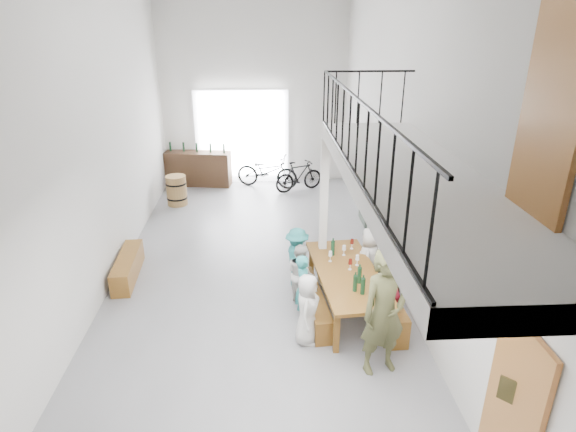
{
  "coord_description": "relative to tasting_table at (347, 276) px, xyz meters",
  "views": [
    {
      "loc": [
        0.21,
        -8.52,
        4.83
      ],
      "look_at": [
        0.65,
        -0.5,
        1.47
      ],
      "focal_mm": 30.0,
      "sensor_mm": 36.0,
      "label": 1
    }
  ],
  "objects": [
    {
      "name": "floor",
      "position": [
        -1.62,
        1.39,
        -0.71
      ],
      "size": [
        12.0,
        12.0,
        0.0
      ],
      "primitive_type": "plane",
      "color": "slate",
      "rests_on": "ground"
    },
    {
      "name": "room_walls",
      "position": [
        -1.62,
        1.39,
        2.85
      ],
      "size": [
        12.0,
        12.0,
        12.0
      ],
      "color": "silver",
      "rests_on": "ground"
    },
    {
      "name": "gateway_portal",
      "position": [
        -2.02,
        7.33,
        0.69
      ],
      "size": [
        2.8,
        0.08,
        2.8
      ],
      "primitive_type": "cube",
      "color": "white",
      "rests_on": "ground"
    },
    {
      "name": "right_wall_decor",
      "position": [
        1.08,
        -0.47,
        1.04
      ],
      "size": [
        0.07,
        8.28,
        5.07
      ],
      "color": "#935B27",
      "rests_on": "ground"
    },
    {
      "name": "balcony",
      "position": [
        0.36,
        -1.73,
        2.26
      ],
      "size": [
        1.52,
        5.62,
        4.0
      ],
      "color": "silver",
      "rests_on": "ground"
    },
    {
      "name": "tasting_table",
      "position": [
        0.0,
        0.0,
        0.0
      ],
      "size": [
        1.21,
        2.55,
        0.79
      ],
      "rotation": [
        0.0,
        0.0,
        0.08
      ],
      "color": "brown",
      "rests_on": "ground"
    },
    {
      "name": "bench_inner",
      "position": [
        -0.58,
        -0.05,
        -0.49
      ],
      "size": [
        0.47,
        1.86,
        0.42
      ],
      "primitive_type": "cube",
      "rotation": [
        0.0,
        0.0,
        0.1
      ],
      "color": "brown",
      "rests_on": "ground"
    },
    {
      "name": "bench_wall",
      "position": [
        0.62,
        -0.01,
        -0.45
      ],
      "size": [
        0.38,
        2.25,
        0.51
      ],
      "primitive_type": "cube",
      "rotation": [
        0.0,
        0.0,
        0.04
      ],
      "color": "brown",
      "rests_on": "ground"
    },
    {
      "name": "tableware",
      "position": [
        0.03,
        0.02,
        0.23
      ],
      "size": [
        0.54,
        1.64,
        0.35
      ],
      "color": "#11331C",
      "rests_on": "tasting_table"
    },
    {
      "name": "side_bench",
      "position": [
        -4.12,
        1.41,
        -0.48
      ],
      "size": [
        0.44,
        1.62,
        0.45
      ],
      "primitive_type": "cube",
      "rotation": [
        0.0,
        0.0,
        0.05
      ],
      "color": "brown",
      "rests_on": "ground"
    },
    {
      "name": "oak_barrel",
      "position": [
        -3.77,
        5.39,
        -0.3
      ],
      "size": [
        0.56,
        0.56,
        0.82
      ],
      "color": "brown",
      "rests_on": "ground"
    },
    {
      "name": "serving_counter",
      "position": [
        -3.37,
        7.04,
        -0.19
      ],
      "size": [
        2.02,
        0.82,
        1.03
      ],
      "primitive_type": "cube",
      "rotation": [
        0.0,
        0.0,
        -0.15
      ],
      "color": "#342312",
      "rests_on": "ground"
    },
    {
      "name": "counter_bottles",
      "position": [
        -3.37,
        7.05,
        0.47
      ],
      "size": [
        1.69,
        0.37,
        0.28
      ],
      "color": "#11331C",
      "rests_on": "serving_counter"
    },
    {
      "name": "guest_left_a",
      "position": [
        -0.76,
        -0.8,
        -0.11
      ],
      "size": [
        0.52,
        0.66,
        1.19
      ],
      "primitive_type": "imported",
      "rotation": [
        0.0,
        0.0,
        1.29
      ],
      "color": "beige",
      "rests_on": "ground"
    },
    {
      "name": "guest_left_b",
      "position": [
        -0.76,
        -0.16,
        -0.11
      ],
      "size": [
        0.31,
        0.45,
        1.19
      ],
      "primitive_type": "imported",
      "rotation": [
        0.0,
        0.0,
        1.52
      ],
      "color": "teal",
      "rests_on": "ground"
    },
    {
      "name": "guest_left_c",
      "position": [
        -0.77,
        0.39,
        -0.15
      ],
      "size": [
        0.61,
        0.67,
        1.12
      ],
      "primitive_type": "imported",
      "rotation": [
        0.0,
        0.0,
        2.0
      ],
      "color": "beige",
      "rests_on": "ground"
    },
    {
      "name": "guest_left_d",
      "position": [
        -0.8,
        0.88,
        -0.1
      ],
      "size": [
        0.62,
        0.87,
        1.21
      ],
      "primitive_type": "imported",
      "rotation": [
        0.0,
        0.0,
        1.8
      ],
      "color": "teal",
      "rests_on": "ground"
    },
    {
      "name": "guest_right_a",
      "position": [
        0.58,
        -0.55,
        -0.15
      ],
      "size": [
        0.51,
        0.7,
        1.11
      ],
      "primitive_type": "imported",
      "rotation": [
        0.0,
        0.0,
        -1.16
      ],
      "color": "#B21E33",
      "rests_on": "ground"
    },
    {
      "name": "guest_right_b",
      "position": [
        0.61,
        0.07,
        -0.19
      ],
      "size": [
        0.39,
        0.98,
        1.04
      ],
      "primitive_type": "imported",
      "rotation": [
        0.0,
        0.0,
        -1.49
      ],
      "color": "black",
      "rests_on": "ground"
    },
    {
      "name": "guest_right_c",
      "position": [
        0.54,
        0.74,
        -0.08
      ],
      "size": [
        0.59,
        0.71,
        1.25
      ],
      "primitive_type": "imported",
      "rotation": [
        0.0,
        0.0,
        -1.94
      ],
      "color": "beige",
      "rests_on": "ground"
    },
    {
      "name": "host_standing",
      "position": [
        0.26,
        -1.51,
        0.26
      ],
      "size": [
        0.8,
        0.63,
        1.93
      ],
      "primitive_type": "imported",
      "rotation": [
        0.0,
        0.0,
        0.27
      ],
      "color": "#474929",
      "rests_on": "ground"
    },
    {
      "name": "potted_plant",
      "position": [
        0.83,
        1.71,
        -0.51
      ],
      "size": [
        0.4,
        0.36,
        0.4
      ],
      "primitive_type": "imported",
      "rotation": [
        0.0,
        0.0,
        0.16
      ],
      "color": "#1E461A",
      "rests_on": "ground"
    },
    {
      "name": "bicycle_near",
      "position": [
        -1.28,
        6.72,
        -0.21
      ],
      "size": [
        1.99,
        1.19,
        0.99
      ],
      "primitive_type": "imported",
      "rotation": [
        0.0,
        0.0,
        1.26
      ],
      "color": "black",
      "rests_on": "ground"
    },
    {
      "name": "bicycle_far",
      "position": [
        -0.35,
        6.33,
        -0.25
      ],
      "size": [
        1.56,
        1.0,
        0.91
      ],
      "primitive_type": "imported",
      "rotation": [
        0.0,
        0.0,
        1.98
      ],
      "color": "black",
      "rests_on": "ground"
    }
  ]
}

